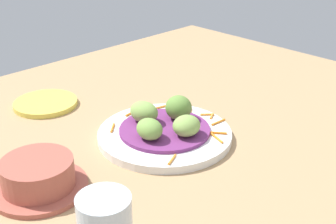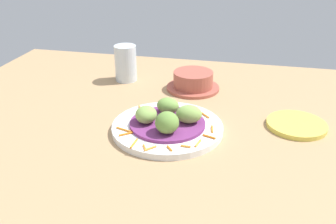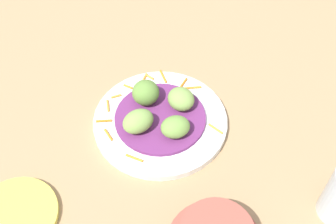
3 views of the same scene
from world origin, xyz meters
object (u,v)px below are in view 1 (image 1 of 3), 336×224
main_plate (165,135)px  terracotta_bowl (38,177)px  guac_scoop_back (150,129)px  guac_scoop_left (186,126)px  guac_scoop_right (144,112)px  side_plate_small (46,103)px  guac_scoop_center (179,108)px

main_plate → terracotta_bowl: size_ratio=1.68×
main_plate → guac_scoop_back: 5.48cm
guac_scoop_left → guac_scoop_back: (-5.31, 3.52, 0.00)cm
guac_scoop_right → terracotta_bowl: guac_scoop_right is taller
guac_scoop_right → side_plate_small: 24.07cm
side_plate_small → guac_scoop_center: bearing=-65.2°
guac_scoop_left → guac_scoop_center: 6.39cm
guac_scoop_right → guac_scoop_back: (-3.52, -5.31, -0.17)cm
guac_scoop_left → side_plate_small: 32.96cm
guac_scoop_center → terracotta_bowl: (-28.48, 0.80, -2.07)cm
guac_scoop_center → terracotta_bowl: size_ratio=0.34×
side_plate_small → terracotta_bowl: (-16.32, -25.53, 1.72)cm
main_plate → side_plate_small: (-7.74, 27.22, -0.19)cm
guac_scoop_left → side_plate_small: guac_scoop_left is taller
terracotta_bowl → guac_scoop_center: bearing=-1.6°
guac_scoop_center → side_plate_small: bearing=114.8°
guac_scoop_left → guac_scoop_center: bearing=56.4°
guac_scoop_back → side_plate_small: 28.51cm
guac_scoop_left → side_plate_small: (-8.64, 31.64, -3.30)cm
guac_scoop_right → side_plate_small: bearing=106.7°
main_plate → guac_scoop_center: bearing=11.4°
side_plate_small → guac_scoop_left: bearing=-74.7°
main_plate → guac_scoop_center: (4.41, 0.89, 3.61)cm
guac_scoop_right → guac_scoop_center: bearing=-33.6°
main_plate → terracotta_bowl: bearing=176.0°
side_plate_small → guac_scoop_right: bearing=-73.3°
guac_scoop_left → main_plate: bearing=101.4°
terracotta_bowl → guac_scoop_back: bearing=-7.5°
guac_scoop_right → side_plate_small: size_ratio=0.43×
guac_scoop_back → main_plate: bearing=11.4°
guac_scoop_left → guac_scoop_back: 6.37cm
guac_scoop_left → guac_scoop_right: size_ratio=0.91×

